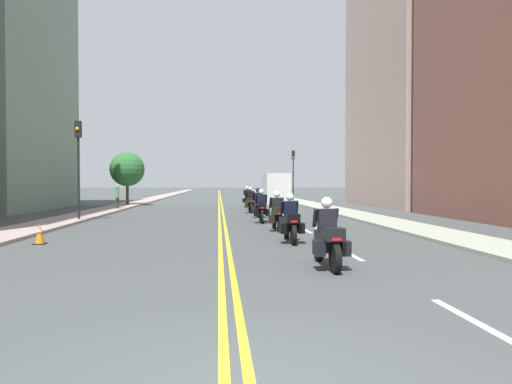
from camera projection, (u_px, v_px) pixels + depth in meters
The scene contains 21 objects.
ground_plane at pixel (220, 199), 51.59m from camera, with size 264.00×264.00×0.00m, color #3F4444.
sidewalk_left at pixel (152, 199), 50.93m from camera, with size 2.23×144.00×0.12m, color gray.
sidewalk_right at pixel (286, 199), 52.25m from camera, with size 2.23×144.00×0.12m, color #979F8E.
centreline_yellow_inner at pixel (219, 199), 51.58m from camera, with size 0.12×132.00×0.01m, color yellow.
centreline_yellow_outer at pixel (221, 199), 51.60m from camera, with size 0.12×132.00×0.01m, color yellow.
lane_dashes_white at pixel (266, 209), 32.94m from camera, with size 0.14×56.40×0.01m.
building_right_1 at pixel (418, 46), 36.47m from camera, with size 8.04×14.04×26.27m.
motorcycle_0 at pixel (328, 239), 9.99m from camera, with size 0.76×2.20×1.59m.
motorcycle_1 at pixel (290, 222), 14.30m from camera, with size 0.77×2.27×1.59m.
motorcycle_2 at pixel (277, 214), 17.80m from camera, with size 0.77×2.16×1.58m.
motorcycle_3 at pixel (261, 209), 21.40m from camera, with size 0.78×2.18×1.62m.
motorcycle_4 at pixel (258, 205), 24.80m from camera, with size 0.76×2.27×1.64m.
motorcycle_5 at pixel (251, 202), 28.49m from camera, with size 0.76×2.21×1.66m.
motorcycle_6 at pixel (251, 200), 32.51m from camera, with size 0.78×2.24×1.58m.
motorcycle_7 at pixel (247, 198), 35.76m from camera, with size 0.78×2.17×1.65m.
traffic_cone_0 at pixel (40, 234), 13.83m from camera, with size 0.35×0.35×0.66m.
traffic_light_near at pixel (78, 153), 21.97m from camera, with size 0.28×0.38×4.96m.
traffic_light_far at pixel (293, 167), 43.15m from camera, with size 0.28×0.38×5.05m.
pedestrian_0 at pixel (117, 197), 31.21m from camera, with size 0.25×0.49×1.79m.
street_tree_0 at pixel (127, 169), 37.00m from camera, with size 2.84×2.84×4.47m.
parked_truck at pixel (275, 189), 43.16m from camera, with size 2.20×6.50×2.80m.
Camera 1 is at (-0.17, -3.73, 1.91)m, focal length 31.22 mm.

